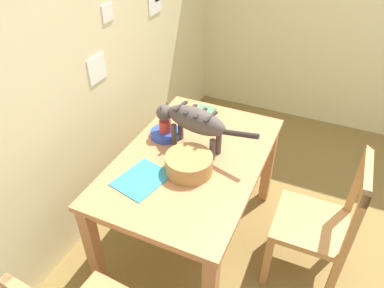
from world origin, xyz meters
TOP-DOWN VIEW (x-y plane):
  - wall_rear at (0.00, 1.86)m, footprint 4.53×0.11m
  - dining_table at (0.01, 1.09)m, footprint 1.28×0.84m
  - cat at (0.11, 1.13)m, footprint 0.20×0.69m
  - saucer_bowl at (0.15, 1.34)m, footprint 0.20×0.20m
  - coffee_mug at (0.15, 1.34)m, footprint 0.12×0.08m
  - magazine at (-0.29, 1.27)m, footprint 0.34×0.29m
  - book_stack at (0.48, 1.21)m, footprint 0.19×0.13m
  - wicker_basket at (-0.11, 1.05)m, footprint 0.27×0.27m
  - wooden_chair_near at (0.05, 0.29)m, footprint 0.43×0.43m

SIDE VIEW (x-z plane):
  - wooden_chair_near at x=0.05m, z-range -0.01..0.93m
  - dining_table at x=0.01m, z-range 0.27..1.00m
  - magazine at x=-0.29m, z-range 0.73..0.73m
  - book_stack at x=0.48m, z-range 0.73..0.76m
  - saucer_bowl at x=0.15m, z-range 0.73..0.77m
  - wicker_basket at x=-0.11m, z-range 0.73..0.84m
  - coffee_mug at x=0.15m, z-range 0.77..0.85m
  - cat at x=0.11m, z-range 0.78..1.07m
  - wall_rear at x=0.00m, z-range 0.00..2.50m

